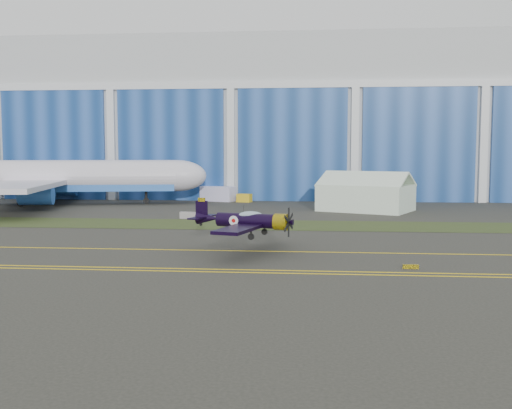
# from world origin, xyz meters

# --- Properties ---
(ground) EXTENTS (260.00, 260.00, 0.00)m
(ground) POSITION_xyz_m (0.00, 0.00, 0.00)
(ground) COLOR #383730
(ground) RESTS_ON ground
(grass_median) EXTENTS (260.00, 10.00, 0.02)m
(grass_median) POSITION_xyz_m (0.00, 14.00, 0.02)
(grass_median) COLOR #475128
(grass_median) RESTS_ON ground
(hangar) EXTENTS (220.00, 45.70, 30.00)m
(hangar) POSITION_xyz_m (0.00, 71.79, 14.96)
(hangar) COLOR silver
(hangar) RESTS_ON ground
(taxiway_centreline) EXTENTS (200.00, 0.20, 0.02)m
(taxiway_centreline) POSITION_xyz_m (0.00, -5.00, 0.01)
(taxiway_centreline) COLOR yellow
(taxiway_centreline) RESTS_ON ground
(edge_line_near) EXTENTS (80.00, 0.20, 0.02)m
(edge_line_near) POSITION_xyz_m (0.00, -14.50, 0.01)
(edge_line_near) COLOR yellow
(edge_line_near) RESTS_ON ground
(edge_line_far) EXTENTS (80.00, 0.20, 0.02)m
(edge_line_far) POSITION_xyz_m (0.00, -13.50, 0.01)
(edge_line_far) COLOR yellow
(edge_line_far) RESTS_ON ground
(guard_board_right) EXTENTS (1.20, 0.15, 0.35)m
(guard_board_right) POSITION_xyz_m (22.00, -12.00, 0.17)
(guard_board_right) COLOR yellow
(guard_board_right) RESTS_ON ground
(warbird) EXTENTS (13.30, 14.78, 3.70)m
(warbird) POSITION_xyz_m (8.78, -5.66, 2.84)
(warbird) COLOR black
(warbird) RESTS_ON ground
(jetliner) EXTENTS (69.07, 61.84, 21.05)m
(jetliner) POSITION_xyz_m (-29.95, 38.47, 10.52)
(jetliner) COLOR silver
(jetliner) RESTS_ON ground
(tent) EXTENTS (15.56, 13.84, 5.96)m
(tent) POSITION_xyz_m (22.60, 32.69, 2.98)
(tent) COLOR white
(tent) RESTS_ON ground
(shipping_container) EXTENTS (6.53, 4.43, 2.63)m
(shipping_container) POSITION_xyz_m (-2.21, 47.80, 1.31)
(shipping_container) COLOR #D9D3FE
(shipping_container) RESTS_ON ground
(tug) EXTENTS (2.78, 2.12, 1.44)m
(tug) POSITION_xyz_m (2.74, 46.30, 0.72)
(tug) COLOR yellow
(tug) RESTS_ON ground
(barrier_a) EXTENTS (2.05, 0.80, 0.90)m
(barrier_a) POSITION_xyz_m (-1.87, 19.90, 0.45)
(barrier_a) COLOR #999292
(barrier_a) RESTS_ON ground
(barrier_b) EXTENTS (2.06, 0.85, 0.90)m
(barrier_b) POSITION_xyz_m (-0.75, 19.42, 0.45)
(barrier_b) COLOR gray
(barrier_b) RESTS_ON ground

